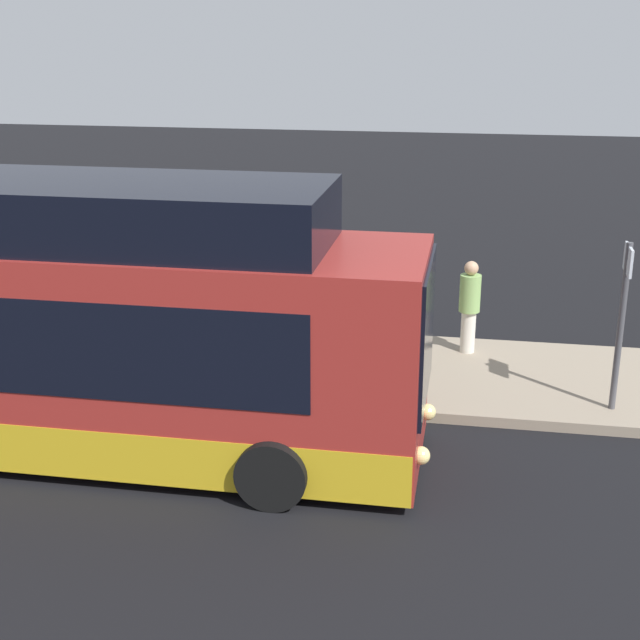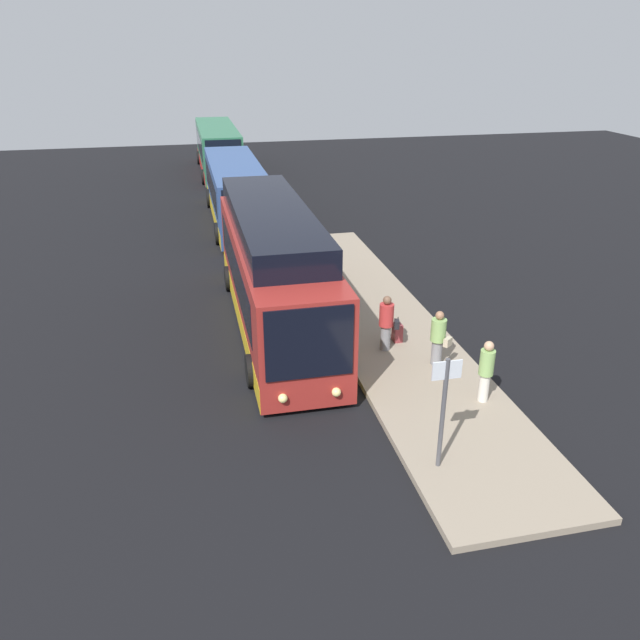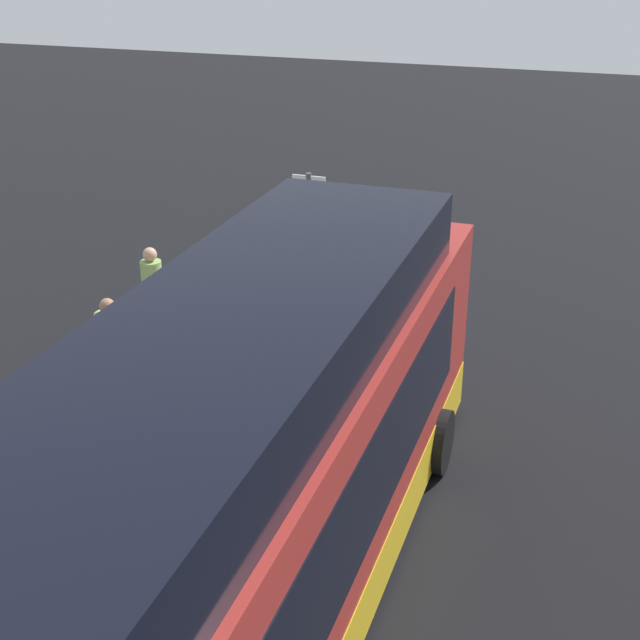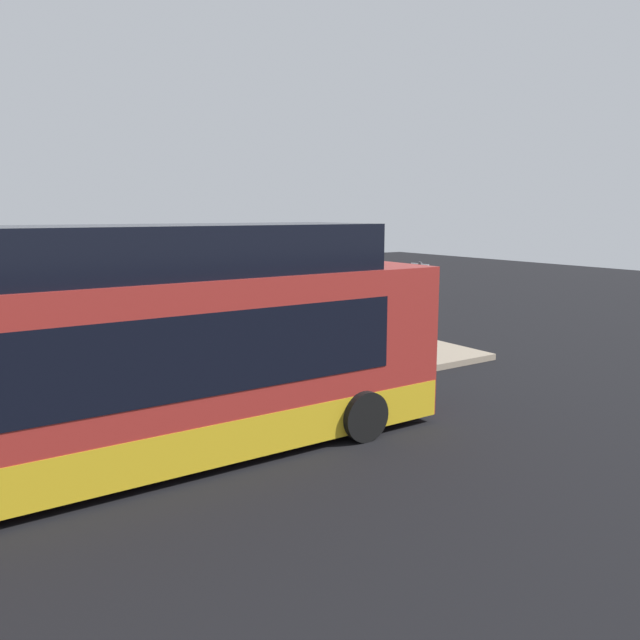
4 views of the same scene
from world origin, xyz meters
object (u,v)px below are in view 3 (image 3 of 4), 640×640
at_px(passenger_boarding, 136,388).
at_px(passenger_waiting, 111,344).
at_px(bus_lead, 240,508).
at_px(passenger_with_bags, 153,289).
at_px(sign_post, 309,225).
at_px(suitcase, 91,437).

relative_size(passenger_boarding, passenger_waiting, 1.05).
height_order(bus_lead, passenger_with_bags, bus_lead).
height_order(passenger_waiting, sign_post, sign_post).
height_order(passenger_boarding, suitcase, passenger_boarding).
bearing_deg(passenger_with_bags, bus_lead, -164.30).
bearing_deg(passenger_waiting, sign_post, 29.68).
bearing_deg(passenger_with_bags, suitcase, 175.40).
bearing_deg(suitcase, passenger_waiting, 20.16).
height_order(passenger_boarding, sign_post, sign_post).
distance_m(bus_lead, passenger_with_bags, 7.69).
relative_size(bus_lead, passenger_waiting, 6.90).
bearing_deg(passenger_boarding, sign_post, 9.28).
relative_size(passenger_waiting, sign_post, 0.62).
bearing_deg(sign_post, passenger_with_bags, 136.50).
distance_m(passenger_waiting, sign_post, 4.77).
distance_m(passenger_with_bags, sign_post, 3.21).
bearing_deg(bus_lead, passenger_waiting, 44.44).
bearing_deg(passenger_boarding, bus_lead, -119.74).
xyz_separation_m(passenger_with_bags, suitcase, (-3.78, -1.04, -0.64)).
xyz_separation_m(passenger_boarding, suitcase, (-0.47, 0.52, -0.63)).
bearing_deg(bus_lead, passenger_with_bags, 35.60).
relative_size(passenger_with_bags, sign_post, 0.64).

